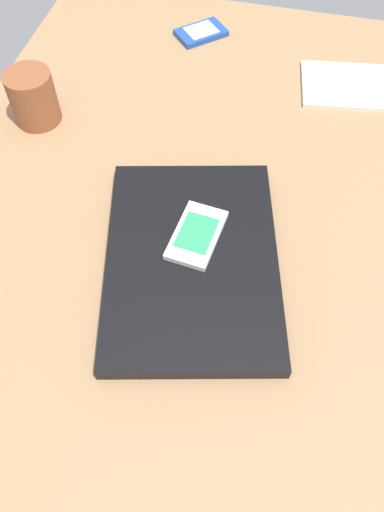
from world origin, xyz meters
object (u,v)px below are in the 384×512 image
(laptop_closed, at_px, (192,260))
(pen_cup, at_px, (33,98))
(cell_phone_on_laptop, at_px, (197,235))
(cell_phone_on_desk, at_px, (201,33))
(notepad, at_px, (348,86))

(laptop_closed, distance_m, pen_cup, 0.41)
(cell_phone_on_laptop, bearing_deg, cell_phone_on_desk, 12.16)
(notepad, bearing_deg, pen_cup, 103.91)
(laptop_closed, xyz_separation_m, pen_cup, (0.23, 0.33, 0.03))
(laptop_closed, relative_size, cell_phone_on_laptop, 3.07)
(pen_cup, bearing_deg, notepad, -67.89)
(cell_phone_on_laptop, xyz_separation_m, cell_phone_on_desk, (0.51, 0.11, -0.02))
(notepad, xyz_separation_m, pen_cup, (-0.21, 0.52, 0.04))
(notepad, bearing_deg, cell_phone_on_laptop, 147.08)
(cell_phone_on_laptop, bearing_deg, notepad, -24.73)
(cell_phone_on_desk, xyz_separation_m, pen_cup, (-0.31, 0.22, 0.04))
(cell_phone_on_laptop, relative_size, notepad, 0.67)
(laptop_closed, bearing_deg, cell_phone_on_laptop, -11.94)
(cell_phone_on_desk, bearing_deg, laptop_closed, -168.45)
(cell_phone_on_desk, bearing_deg, cell_phone_on_laptop, -167.84)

